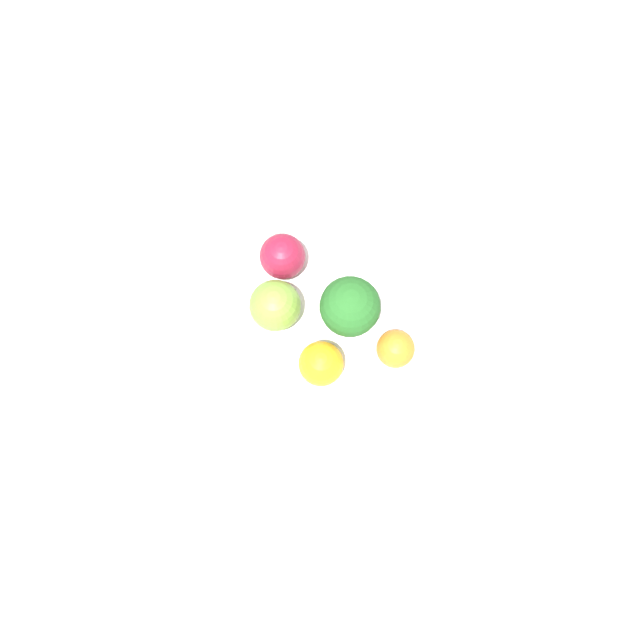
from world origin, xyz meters
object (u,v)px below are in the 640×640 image
Objects in this scene: broccoli at (350,305)px; orange_front at (321,364)px; apple_red at (283,256)px; orange_back at (395,349)px; napkin at (324,141)px; bowl at (320,326)px; apple_green at (275,305)px.

broccoli is 0.07m from orange_front.
apple_red is 1.23× the size of orange_back.
orange_front reaches higher than orange_back.
bowl is at bearing 81.60° from napkin.
napkin is at bearing -109.96° from apple_green.
bowl is at bearing 4.02° from broccoli.
orange_front is 1.16× the size of orange_back.
orange_front is 0.30m from napkin.
apple_red is at bearing -66.07° from bowl.
orange_back reaches higher than napkin.
broccoli is 0.10m from apple_red.
napkin is at bearing -111.95° from apple_red.
apple_green is at bearing -59.10° from orange_front.
orange_front is at bearing 84.08° from bowl.
apple_red reaches higher than orange_front.
orange_back reaches higher than bowl.
orange_front is at bearing 4.98° from orange_back.
orange_front is 0.32× the size of napkin.
broccoli is 0.07m from orange_back.
apple_red is 0.19m from napkin.
apple_red reaches higher than bowl.
apple_red reaches higher than napkin.
broccoli is 0.51× the size of napkin.
apple_red is (0.03, -0.07, 0.04)m from bowl.
apple_green is 1.17× the size of orange_front.
apple_red is 0.34× the size of napkin.
orange_front is at bearing 102.26° from apple_red.
orange_back is at bearing 97.78° from napkin.
napkin is (-0.00, -0.24, -0.07)m from broccoli.
apple_red is 0.91× the size of apple_green.
napkin is (0.04, -0.28, -0.04)m from orange_back.
bowl is at bearing 113.93° from apple_red.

